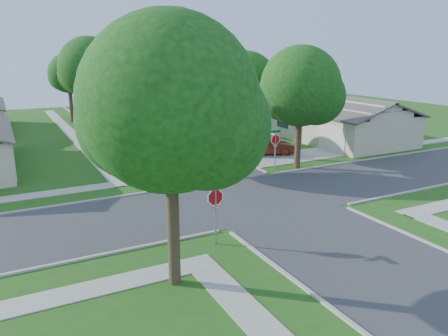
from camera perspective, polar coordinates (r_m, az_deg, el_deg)
ground at (r=25.41m, az=3.71°, el=-3.83°), size 100.00×100.00×0.00m
road_ns at (r=25.40m, az=3.71°, el=-3.82°), size 7.00×100.00×0.02m
sidewalk_ne at (r=50.79m, az=-5.58°, el=5.66°), size 1.20×40.00×0.04m
sidewalk_nw at (r=47.69m, az=-19.33°, el=4.28°), size 1.20×40.00×0.04m
driveway at (r=35.32m, az=8.77°, el=1.45°), size 8.80×3.60×0.05m
stop_sign_sw at (r=18.70m, az=-1.13°, el=-4.20°), size 1.05×0.80×2.98m
stop_sign_ne at (r=31.17m, az=6.74°, el=3.50°), size 1.05×0.80×2.98m
tree_e_near at (r=34.32m, az=2.91°, el=10.72°), size 4.97×4.80×8.28m
tree_e_mid at (r=45.04m, az=-4.96°, el=12.47°), size 5.59×5.40×9.21m
tree_e_far at (r=57.26m, az=-10.09°, el=12.55°), size 5.17×5.00×8.72m
tree_w_near at (r=30.65m, az=-12.71°, el=10.77°), size 5.38×5.20×8.97m
tree_w_mid at (r=42.33m, az=-17.07°, el=12.05°), size 5.80×5.60×9.56m
tree_w_far at (r=55.18m, az=-19.59°, el=11.36°), size 4.76×4.60×8.04m
tree_sw_corner at (r=14.60m, az=-6.90°, el=7.35°), size 6.21×6.00×9.55m
tree_ne_corner at (r=31.23m, az=10.02°, el=10.01°), size 5.80×5.60×8.66m
house_ne_near at (r=43.03m, az=14.57°, el=5.59°), size 8.42×13.60×4.23m
house_ne_far at (r=57.54m, az=2.50°, el=8.31°), size 8.42×13.60×4.23m
car_driveway at (r=35.77m, az=5.75°, el=2.87°), size 4.61×2.94×1.43m
car_curb_east at (r=54.64m, az=-10.53°, el=6.97°), size 2.31×4.89×1.61m
car_curb_west at (r=59.05m, az=-18.25°, el=6.87°), size 1.93×4.31×1.23m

